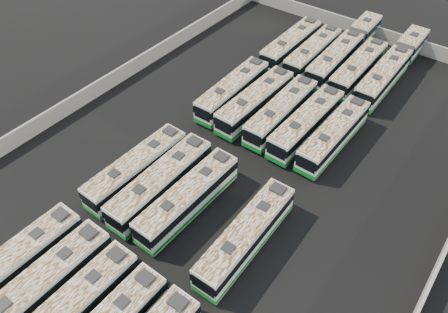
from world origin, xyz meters
TOP-DOWN VIEW (x-y plane):
  - ground at (0.00, 0.00)m, footprint 140.00×140.00m
  - perimeter_wall at (0.00, 0.00)m, footprint 45.20×73.20m
  - bus_front_far_left at (-7.10, -22.49)m, footprint 2.91×12.93m
  - bus_front_left at (-3.39, -22.40)m, footprint 2.88×13.19m
  - bus_front_center at (0.15, -22.33)m, footprint 2.83×12.88m
  - bus_midfront_far_left at (-6.98, -7.77)m, footprint 3.01×12.79m
  - bus_midfront_left at (-3.47, -7.76)m, footprint 2.91×13.26m
  - bus_midfront_center at (0.03, -7.64)m, footprint 2.94×12.89m
  - bus_midfront_far_right at (7.22, -7.92)m, footprint 2.96×12.95m
  - bus_midback_far_left at (-7.12, 9.61)m, footprint 2.96×12.91m
  - bus_midback_left at (-3.46, 9.38)m, footprint 3.08×13.18m
  - bus_midback_center at (0.19, 9.60)m, footprint 2.84×12.94m
  - bus_midback_right at (3.70, 9.52)m, footprint 3.04×13.11m
  - bus_midback_far_right at (7.22, 9.62)m, footprint 2.92×12.84m
  - bus_back_far_left at (-6.99, 24.01)m, footprint 2.81×13.06m
  - bus_back_left at (-3.40, 24.03)m, footprint 2.87×12.72m
  - bus_back_center at (-0.04, 27.68)m, footprint 3.24×20.40m
  - bus_back_right at (3.64, 24.04)m, footprint 2.82×13.10m
  - bus_back_far_right at (7.16, 27.57)m, footprint 2.87×20.45m

SIDE VIEW (x-z plane):
  - ground at x=0.00m, z-range 0.00..0.00m
  - perimeter_wall at x=0.00m, z-range 0.00..2.20m
  - bus_back_left at x=-3.40m, z-range 0.04..3.61m
  - bus_midfront_far_left at x=-6.98m, z-range 0.04..3.63m
  - bus_midback_far_right at x=7.22m, z-range 0.04..3.65m
  - bus_midfront_center at x=0.03m, z-range 0.04..3.66m
  - bus_front_center at x=0.15m, z-range 0.04..3.67m
  - bus_midback_far_left at x=-7.12m, z-range 0.04..3.67m
  - bus_front_far_left at x=-7.10m, z-range 0.04..3.68m
  - bus_midfront_far_right at x=7.22m, z-range 0.04..3.68m
  - bus_midback_center at x=0.19m, z-range 0.04..3.68m
  - bus_back_far_left at x=-6.99m, z-range 0.04..3.72m
  - bus_midback_right at x=3.70m, z-range 0.04..3.72m
  - bus_back_center at x=-0.04m, z-range 0.04..3.73m
  - bus_back_right at x=3.64m, z-range 0.04..3.73m
  - bus_midback_left at x=-3.46m, z-range 0.04..3.74m
  - bus_back_far_right at x=7.16m, z-range 0.04..3.75m
  - bus_front_left at x=-3.39m, z-range 0.04..3.76m
  - bus_midfront_left at x=-3.47m, z-range 0.04..3.77m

